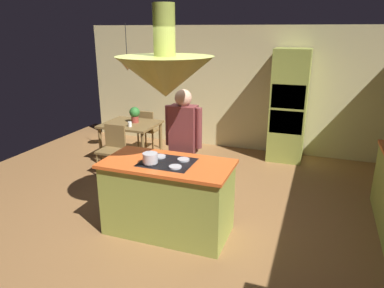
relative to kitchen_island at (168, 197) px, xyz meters
name	(u,v)px	position (x,y,z in m)	size (l,w,h in m)	color
ground	(175,223)	(0.00, 0.20, -0.47)	(8.16, 8.16, 0.00)	olive
wall_back	(238,89)	(0.00, 3.65, 0.80)	(6.80, 0.10, 2.55)	beige
kitchen_island	(168,197)	(0.00, 0.00, 0.00)	(1.58, 0.81, 0.96)	#939E42
oven_tower	(289,106)	(1.10, 3.24, 0.59)	(0.66, 0.62, 2.14)	#939E42
dining_table	(131,128)	(-1.70, 2.10, 0.18)	(1.01, 0.88, 0.76)	brown
person_at_island	(184,142)	(-0.05, 0.67, 0.52)	(0.53, 0.23, 1.72)	tan
range_hood	(165,74)	(0.00, 0.00, 1.52)	(1.10, 1.10, 1.00)	#939E42
pendant_light_over_table	(127,64)	(-1.70, 2.10, 1.39)	(0.32, 0.32, 0.82)	#E0B266
chair_facing_island	(113,146)	(-1.70, 1.44, 0.03)	(0.40, 0.40, 0.87)	brown
chair_by_back_wall	(147,128)	(-1.70, 2.76, 0.03)	(0.40, 0.40, 0.87)	brown
potted_plant_on_table	(135,114)	(-1.65, 2.18, 0.45)	(0.20, 0.20, 0.30)	#99382D
cup_on_table	(130,124)	(-1.59, 1.88, 0.33)	(0.07, 0.07, 0.09)	white
cooking_pot_on_cooktop	(150,158)	(-0.16, -0.13, 0.55)	(0.18, 0.18, 0.12)	#B2B2B7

